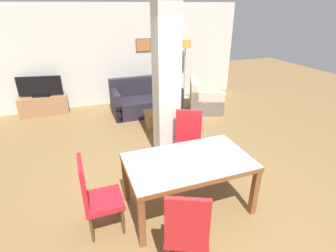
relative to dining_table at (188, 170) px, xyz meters
name	(u,v)px	position (x,y,z in m)	size (l,w,h in m)	color
ground_plane	(187,205)	(0.00, 0.00, -0.62)	(18.00, 18.00, 0.00)	brown
back_wall	(119,55)	(0.00, 4.76, 0.73)	(7.20, 0.09, 2.70)	beige
divider_pillar	(166,87)	(0.21, 1.44, 0.73)	(0.40, 0.39, 2.70)	beige
dining_table	(188,170)	(0.00, 0.00, 0.00)	(1.67, 0.98, 0.77)	brown
dining_chair_far_right	(188,139)	(0.41, 0.91, -0.07)	(0.61, 0.61, 1.05)	red
dining_chair_head_left	(95,194)	(-1.24, 0.00, -0.07)	(0.46, 0.46, 1.05)	red
dining_chair_near_left	(187,229)	(-0.41, -0.88, -0.07)	(0.61, 0.61, 1.05)	red
sofa	(146,101)	(0.45, 3.70, -0.31)	(1.77, 0.86, 0.90)	#24202A
armchair	(204,100)	(1.97, 3.28, -0.32)	(1.15, 1.20, 0.85)	#C2B89B
coffee_table	(159,119)	(0.46, 2.68, -0.42)	(0.64, 0.47, 0.39)	#9D6D3C
bottle	(167,107)	(0.65, 2.62, -0.11)	(0.08, 0.08, 0.29)	#194C23
tv_stand	(44,105)	(-2.10, 4.48, -0.37)	(1.18, 0.40, 0.49)	#986945
tv_screen	(40,87)	(-2.10, 4.48, 0.13)	(1.07, 0.27, 0.52)	black
floor_lamp	(185,50)	(1.85, 4.37, 0.85)	(0.30, 0.30, 1.75)	#B7B7BC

